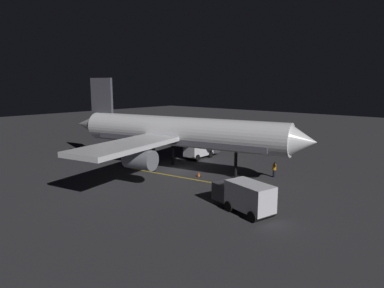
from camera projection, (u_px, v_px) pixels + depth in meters
name	position (u px, v px, depth m)	size (l,w,h in m)	color
ground_plane	(180.00, 171.00, 41.71)	(180.00, 180.00, 0.20)	#313134
apron_guide_stripe	(194.00, 179.00, 37.63)	(0.24, 18.65, 0.01)	gold
airliner	(176.00, 133.00, 41.17)	(29.71, 32.81, 11.23)	white
baggage_truck	(245.00, 197.00, 27.88)	(3.50, 6.05, 2.59)	silver
catering_truck	(201.00, 149.00, 48.62)	(6.04, 2.33, 2.53)	silver
ground_crew_worker	(274.00, 170.00, 38.43)	(0.40, 0.40, 1.74)	black
traffic_cone_near_left	(262.00, 189.00, 33.31)	(0.50, 0.50, 0.55)	#EA590F
traffic_cone_near_right	(199.00, 174.00, 38.77)	(0.50, 0.50, 0.55)	#EA590F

